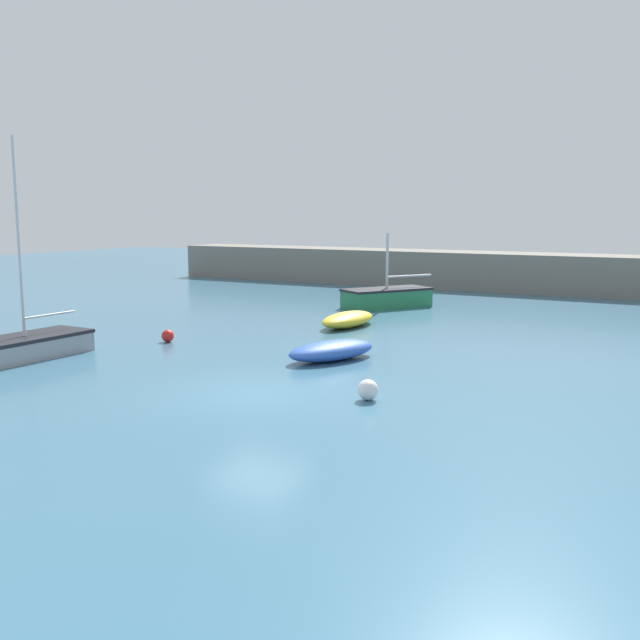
{
  "coord_description": "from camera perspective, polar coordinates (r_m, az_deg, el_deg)",
  "views": [
    {
      "loc": [
        10.52,
        -15.54,
        4.8
      ],
      "look_at": [
        -1.93,
        7.02,
        0.89
      ],
      "focal_mm": 40.0,
      "sensor_mm": 36.0,
      "label": 1
    }
  ],
  "objects": [
    {
      "name": "sailboat_tall_mast",
      "position": [
        25.56,
        -22.51,
        -1.93
      ],
      "size": [
        1.91,
        4.43,
        7.23
      ],
      "rotation": [
        0.0,
        0.0,
        4.69
      ],
      "color": "gray",
      "rests_on": "ground_plane"
    },
    {
      "name": "mooring_buoy_red",
      "position": [
        27.17,
        -12.09,
        -1.25
      ],
      "size": [
        0.46,
        0.46,
        0.46
      ],
      "primitive_type": "sphere",
      "color": "red",
      "rests_on": "ground_plane"
    },
    {
      "name": "open_tender_yellow",
      "position": [
        30.12,
        2.24,
        0.06
      ],
      "size": [
        1.65,
        3.54,
        0.63
      ],
      "rotation": [
        0.0,
        0.0,
        1.52
      ],
      "color": "yellow",
      "rests_on": "ground_plane"
    },
    {
      "name": "mooring_buoy_white",
      "position": [
        18.46,
        3.86,
        -5.6
      ],
      "size": [
        0.54,
        0.54,
        0.54
      ],
      "primitive_type": "sphere",
      "color": "white",
      "rests_on": "ground_plane"
    },
    {
      "name": "sailboat_short_mast",
      "position": [
        36.37,
        5.37,
        1.81
      ],
      "size": [
        3.98,
        4.81,
        3.77
      ],
      "rotation": [
        0.0,
        0.0,
        4.15
      ],
      "color": "#287A4C",
      "rests_on": "ground_plane"
    },
    {
      "name": "ground_plane",
      "position": [
        19.4,
        -5.07,
        -6.04
      ],
      "size": [
        120.0,
        120.0,
        0.2
      ],
      "primitive_type": "cube",
      "color": "#38667F"
    },
    {
      "name": "harbor_breakwater",
      "position": [
        45.47,
        15.44,
        3.72
      ],
      "size": [
        48.42,
        3.57,
        2.32
      ],
      "primitive_type": "cube",
      "color": "slate",
      "rests_on": "ground_plane"
    },
    {
      "name": "rowboat_white_midwater",
      "position": [
        23.35,
        0.94,
        -2.45
      ],
      "size": [
        2.64,
        3.61,
        0.63
      ],
      "rotation": [
        0.0,
        0.0,
        4.3
      ],
      "color": "#2D56B7",
      "rests_on": "ground_plane"
    }
  ]
}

